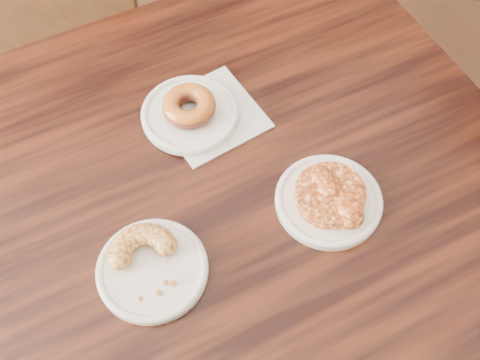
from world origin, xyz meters
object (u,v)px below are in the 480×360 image
object	(u,v)px
chair_far	(77,18)
cruller_fragment	(151,264)
glazed_donut	(189,106)
apple_fritter	(330,193)
cafe_table	(240,291)

from	to	relation	value
chair_far	cruller_fragment	xyz separation A→B (m)	(0.02, -0.91, 0.33)
chair_far	glazed_donut	world-z (taller)	chair_far
apple_fritter	glazed_donut	bearing A→B (deg)	124.74
glazed_donut	apple_fritter	bearing A→B (deg)	-55.26
cafe_table	chair_far	xyz separation A→B (m)	(-0.18, 0.84, 0.08)
chair_far	cruller_fragment	distance (m)	0.97
cafe_table	chair_far	world-z (taller)	chair_far
chair_far	cruller_fragment	world-z (taller)	chair_far
cruller_fragment	apple_fritter	bearing A→B (deg)	5.28
cafe_table	glazed_donut	size ratio (longest dim) A/B	10.77
cruller_fragment	glazed_donut	bearing A→B (deg)	63.12
chair_far	cruller_fragment	bearing A→B (deg)	110.22
apple_fritter	cafe_table	bearing A→B (deg)	162.31
apple_fritter	cruller_fragment	xyz separation A→B (m)	(-0.29, -0.03, -0.00)
cafe_table	cruller_fragment	size ratio (longest dim) A/B	8.53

